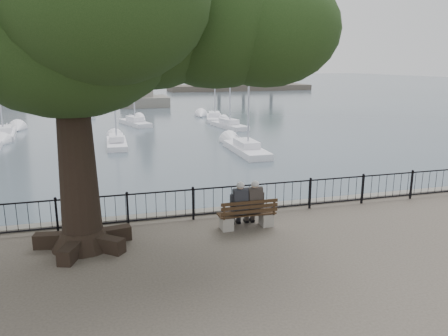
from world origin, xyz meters
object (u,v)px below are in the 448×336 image
object	(u,v)px
person_right	(253,205)
lion_monument	(143,89)
person_left	(239,206)
tree	(103,9)
bench	(247,218)

from	to	relation	value
person_right	lion_monument	distance (m)	48.47
person_left	tree	world-z (taller)	tree
bench	lion_monument	world-z (taller)	lion_monument
tree	lion_monument	xyz separation A→B (m)	(5.38, 48.51, -4.78)
bench	person_right	distance (m)	0.43
person_left	lion_monument	world-z (taller)	lion_monument
bench	lion_monument	xyz separation A→B (m)	(1.60, 48.54, 0.99)
bench	person_left	world-z (taller)	person_left
tree	bench	bearing A→B (deg)	-0.53
bench	tree	size ratio (longest dim) A/B	0.15
person_right	lion_monument	world-z (taller)	lion_monument
person_right	tree	world-z (taller)	tree
person_left	person_right	xyz separation A→B (m)	(0.45, 0.00, 0.00)
tree	person_left	bearing A→B (deg)	1.02
person_left	person_right	world-z (taller)	same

